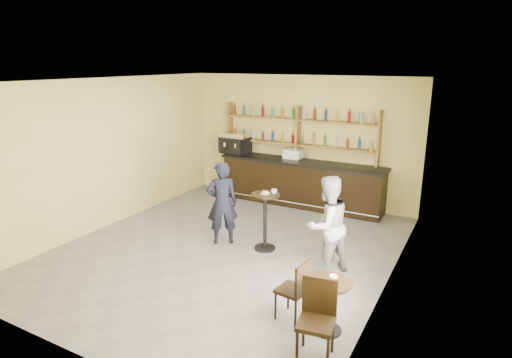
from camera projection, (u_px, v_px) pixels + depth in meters
The scene contains 23 objects.
floor at pixel (227, 249), 8.30m from camera, with size 7.00×7.00×0.00m, color slate.
ceiling at pixel (224, 81), 7.44m from camera, with size 7.00×7.00×0.00m, color white.
wall_back at pixel (300, 140), 10.83m from camera, with size 7.00×7.00×0.00m, color #E2D680.
wall_front at pixel (62, 236), 4.90m from camera, with size 7.00×7.00×0.00m, color #E2D680.
wall_left at pixel (109, 153), 9.25m from camera, with size 7.00×7.00×0.00m, color #E2D680.
wall_right at pixel (393, 193), 6.49m from camera, with size 7.00×7.00×0.00m, color #E2D680.
window_pane at pixel (373, 210), 5.45m from camera, with size 2.00×2.00×0.00m, color white.
window_frame at pixel (373, 210), 5.45m from camera, with size 0.04×1.70×2.10m, color black, non-canonical shape.
shelf_unit at pixel (298, 132), 10.66m from camera, with size 4.00×0.26×1.40m, color brown, non-canonical shape.
liquor_bottles at pixel (298, 125), 10.62m from camera, with size 3.68×0.10×1.00m, color #8C5919, non-canonical shape.
bar_counter at pixel (301, 183), 10.72m from camera, with size 4.22×0.82×1.14m, color black, non-canonical shape.
espresso_machine at pixel (235, 143), 11.37m from camera, with size 0.77×0.50×0.55m, color black, non-canonical shape.
pastry_case at pixel (293, 155), 10.63m from camera, with size 0.45×0.36×0.27m, color silver, non-canonical shape.
pedestal_table at pixel (265, 222), 8.18m from camera, with size 0.54×0.54×1.12m, color black, non-canonical shape.
napkin at pixel (265, 194), 8.03m from camera, with size 0.15×0.15×0.00m, color white.
donut at pixel (265, 193), 8.01m from camera, with size 0.13×0.13×0.05m, color gold.
cup_pedestal at pixel (274, 191), 8.04m from camera, with size 0.11×0.11×0.09m, color white.
man_main at pixel (222, 203), 8.39m from camera, with size 0.61×0.40×1.67m, color black.
cafe_table at pixel (328, 306), 5.70m from camera, with size 0.59×0.59×0.75m, color black, non-canonical shape.
cup_cafe at pixel (333, 279), 5.56m from camera, with size 0.10×0.10×0.10m, color white.
chair_west at pixel (292, 289), 5.97m from camera, with size 0.39×0.39×0.90m, color black, non-canonical shape.
chair_south at pixel (316, 322), 5.13m from camera, with size 0.43×0.43×1.00m, color black, non-canonical shape.
patron_second at pixel (327, 225), 7.20m from camera, with size 0.84×0.65×1.72m, color gray.
Camera 1 is at (4.13, -6.43, 3.54)m, focal length 30.00 mm.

